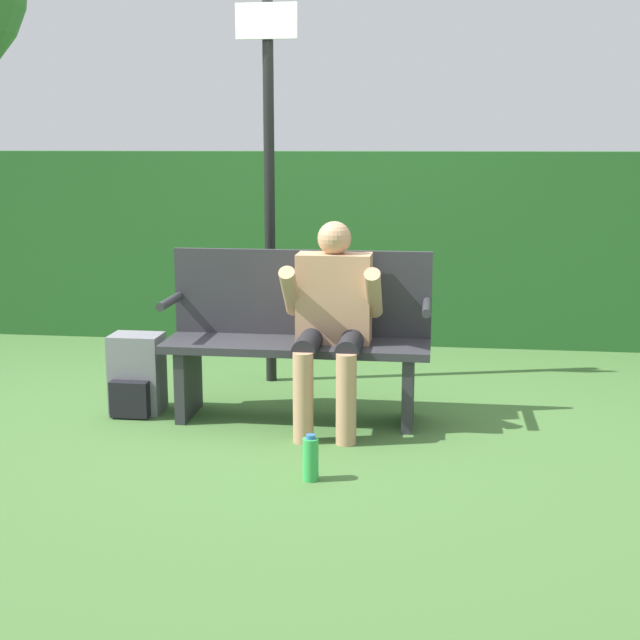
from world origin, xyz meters
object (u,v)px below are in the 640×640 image
(signpost, at_px, (269,171))
(water_bottle, at_px, (311,459))
(backpack, at_px, (137,376))
(park_bench, at_px, (298,336))
(person_seated, at_px, (332,314))

(signpost, bearing_deg, water_bottle, -73.55)
(backpack, distance_m, water_bottle, 1.52)
(water_bottle, bearing_deg, signpost, 106.45)
(park_bench, distance_m, signpost, 1.23)
(backpack, height_order, water_bottle, backpack)
(park_bench, distance_m, person_seated, 0.30)
(backpack, relative_size, water_bottle, 2.07)
(person_seated, xyz_separation_m, water_bottle, (0.00, -0.87, -0.54))
(water_bottle, height_order, signpost, signpost)
(park_bench, xyz_separation_m, water_bottle, (0.21, -1.00, -0.38))
(signpost, bearing_deg, park_bench, -68.11)
(park_bench, bearing_deg, backpack, -177.29)
(park_bench, xyz_separation_m, backpack, (-0.97, -0.05, -0.26))
(backpack, xyz_separation_m, signpost, (0.66, 0.81, 1.18))
(person_seated, height_order, water_bottle, person_seated)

